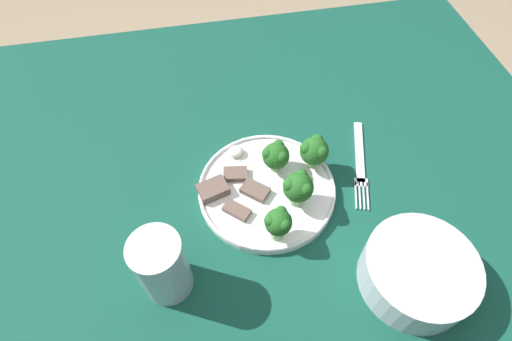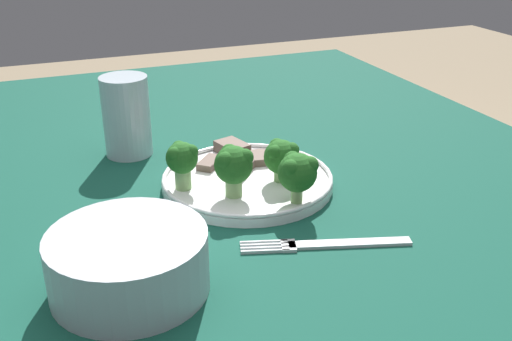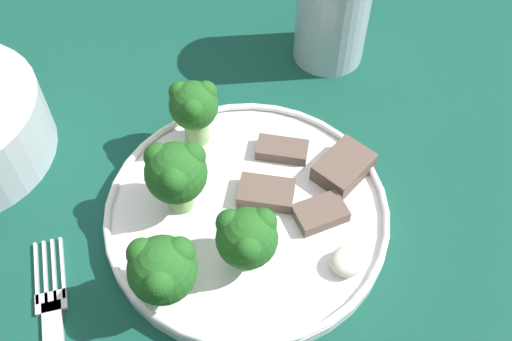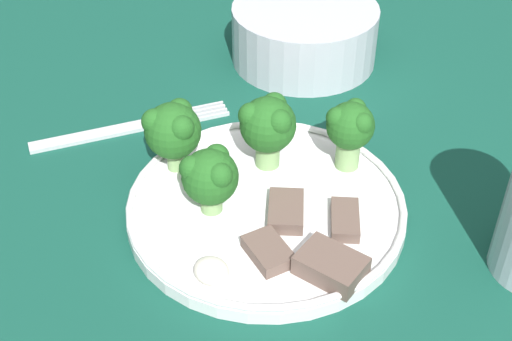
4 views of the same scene
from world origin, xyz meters
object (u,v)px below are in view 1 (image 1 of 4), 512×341
(cream_bowl, at_px, (417,273))
(drinking_glass, at_px, (163,269))
(dinner_plate, at_px, (267,189))
(fork, at_px, (360,162))

(cream_bowl, xyz_separation_m, drinking_glass, (0.36, -0.07, 0.02))
(dinner_plate, bearing_deg, drinking_glass, 36.14)
(fork, distance_m, cream_bowl, 0.23)
(cream_bowl, bearing_deg, fork, -90.27)
(fork, height_order, cream_bowl, cream_bowl)
(cream_bowl, relative_size, drinking_glass, 1.31)
(dinner_plate, bearing_deg, fork, -170.96)
(fork, relative_size, drinking_glass, 1.58)
(fork, bearing_deg, dinner_plate, 9.04)
(dinner_plate, bearing_deg, cream_bowl, 132.41)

